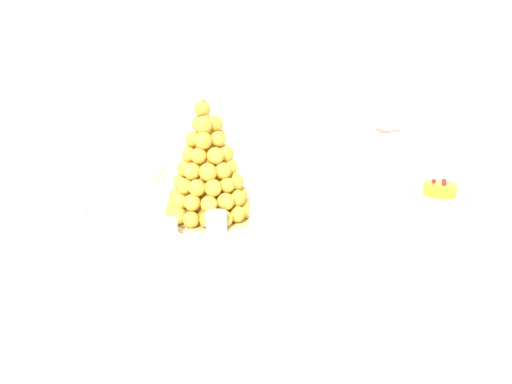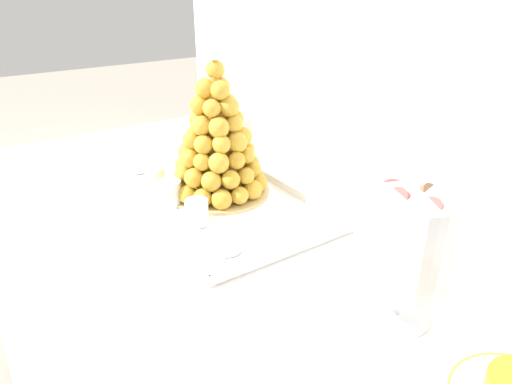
% 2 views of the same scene
% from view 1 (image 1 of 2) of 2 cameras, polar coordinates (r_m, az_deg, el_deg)
% --- Properties ---
extents(backdrop_wall, '(4.80, 0.10, 2.50)m').
position_cam_1_polar(backdrop_wall, '(2.31, -8.74, 18.68)').
color(backdrop_wall, silver).
rests_on(backdrop_wall, ground_plane).
extents(buffet_table, '(1.56, 0.94, 0.73)m').
position_cam_1_polar(buffet_table, '(1.27, 0.32, -7.57)').
color(buffet_table, brown).
rests_on(buffet_table, ground_plane).
extents(serving_tray, '(0.63, 0.35, 0.02)m').
position_cam_1_polar(serving_tray, '(1.21, -5.94, -3.76)').
color(serving_tray, white).
rests_on(serving_tray, buffet_table).
extents(croquembouche, '(0.24, 0.24, 0.35)m').
position_cam_1_polar(croquembouche, '(1.20, -5.97, 2.85)').
color(croquembouche, tan).
rests_on(croquembouche, serving_tray).
extents(dessert_cup_left, '(0.06, 0.06, 0.06)m').
position_cam_1_polar(dessert_cup_left, '(1.10, -17.19, -5.02)').
color(dessert_cup_left, silver).
rests_on(dessert_cup_left, serving_tray).
extents(dessert_cup_mid_left, '(0.05, 0.05, 0.05)m').
position_cam_1_polar(dessert_cup_mid_left, '(1.11, -10.84, -4.59)').
color(dessert_cup_mid_left, silver).
rests_on(dessert_cup_mid_left, serving_tray).
extents(dessert_cup_centre, '(0.05, 0.05, 0.06)m').
position_cam_1_polar(dessert_cup_centre, '(1.11, -4.88, -4.01)').
color(dessert_cup_centre, silver).
rests_on(dessert_cup_centre, serving_tray).
extents(dessert_cup_mid_right, '(0.05, 0.05, 0.05)m').
position_cam_1_polar(dessert_cup_mid_right, '(1.15, 0.36, -3.41)').
color(dessert_cup_mid_right, silver).
rests_on(dessert_cup_mid_right, serving_tray).
extents(dessert_cup_right, '(0.06, 0.06, 0.05)m').
position_cam_1_polar(dessert_cup_right, '(1.19, 5.91, -2.98)').
color(dessert_cup_right, silver).
rests_on(dessert_cup_right, serving_tray).
extents(macaron_goblet, '(0.14, 0.14, 0.23)m').
position_cam_1_polar(macaron_goblet, '(1.41, 15.31, 4.03)').
color(macaron_goblet, white).
rests_on(macaron_goblet, buffet_table).
extents(fruit_tart_plate, '(0.18, 0.18, 0.06)m').
position_cam_1_polar(fruit_tart_plate, '(1.55, 21.66, -0.00)').
color(fruit_tart_plate, white).
rests_on(fruit_tart_plate, buffet_table).
extents(wine_glass, '(0.08, 0.08, 0.17)m').
position_cam_1_polar(wine_glass, '(1.33, -12.79, 2.88)').
color(wine_glass, silver).
rests_on(wine_glass, buffet_table).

